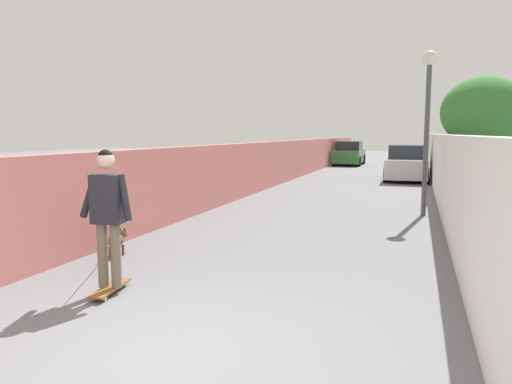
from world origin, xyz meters
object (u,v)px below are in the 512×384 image
(tree_right_mid, at_px, (483,112))
(car_far, at_px, (349,154))
(lamp_post, at_px, (428,103))
(dog, at_px, (117,240))
(skateboard, at_px, (111,288))
(person_skateboarder, at_px, (107,207))
(car_near, at_px, (407,164))

(tree_right_mid, distance_m, car_far, 16.08)
(lamp_post, bearing_deg, dog, 140.19)
(tree_right_mid, relative_size, lamp_post, 0.95)
(lamp_post, relative_size, skateboard, 4.91)
(lamp_post, height_order, person_skateboarder, lamp_post)
(dog, relative_size, car_near, 0.47)
(tree_right_mid, relative_size, car_near, 0.95)
(person_skateboarder, height_order, car_near, person_skateboarder)
(lamp_post, distance_m, car_near, 9.58)
(tree_right_mid, xyz_separation_m, lamp_post, (-4.13, 1.72, 0.09))
(tree_right_mid, xyz_separation_m, skateboard, (-11.62, 5.59, -2.63))
(car_near, bearing_deg, person_skateboarder, 169.00)
(tree_right_mid, distance_m, dog, 12.23)
(lamp_post, relative_size, person_skateboarder, 2.29)
(skateboard, bearing_deg, person_skateboarder, -135.00)
(person_skateboarder, height_order, dog, person_skateboarder)
(person_skateboarder, distance_m, dog, 2.09)
(skateboard, height_order, car_near, car_near)
(person_skateboarder, bearing_deg, lamp_post, -27.33)
(skateboard, height_order, person_skateboarder, person_skateboarder)
(tree_right_mid, xyz_separation_m, dog, (-10.00, 6.62, -2.42))
(car_far, bearing_deg, tree_right_mid, -157.44)
(tree_right_mid, height_order, person_skateboarder, tree_right_mid)
(dog, relative_size, car_far, 0.48)
(skateboard, bearing_deg, car_far, 1.14)
(person_skateboarder, xyz_separation_m, car_near, (16.83, -3.27, -0.40))
(lamp_post, xyz_separation_m, car_far, (18.87, 4.40, -2.07))
(lamp_post, height_order, dog, lamp_post)
(tree_right_mid, relative_size, skateboard, 4.66)
(car_near, bearing_deg, tree_right_mid, -155.94)
(tree_right_mid, distance_m, skateboard, 13.16)
(tree_right_mid, distance_m, person_skateboarder, 13.00)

